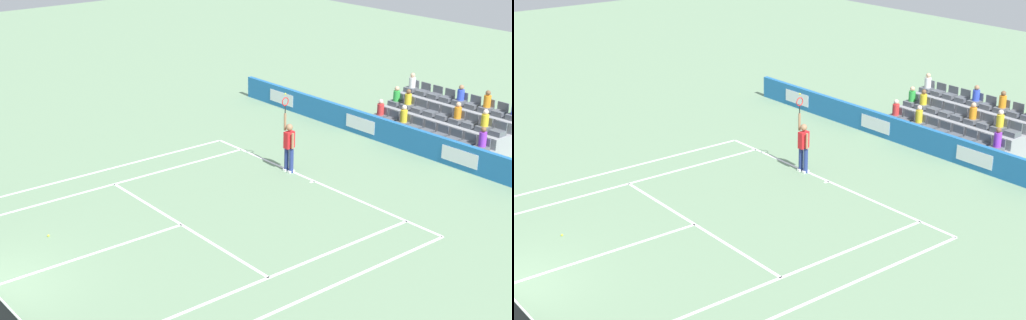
{
  "view_description": "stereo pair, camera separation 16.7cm",
  "coord_description": "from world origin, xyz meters",
  "views": [
    {
      "loc": [
        -17.51,
        4.87,
        9.96
      ],
      "look_at": [
        0.62,
        -9.8,
        1.1
      ],
      "focal_mm": 53.2,
      "sensor_mm": 36.0,
      "label": 1
    },
    {
      "loc": [
        -17.62,
        4.74,
        9.96
      ],
      "look_at": [
        0.62,
        -9.8,
        1.1
      ],
      "focal_mm": 53.2,
      "sensor_mm": 36.0,
      "label": 2
    }
  ],
  "objects": [
    {
      "name": "tennis_player",
      "position": [
        1.25,
        -11.8,
        0.99
      ],
      "size": [
        0.53,
        0.37,
        2.85
      ],
      "color": "navy",
      "rests_on": "ground"
    },
    {
      "name": "line_centre_service",
      "position": [
        0.0,
        -3.2,
        0.0
      ],
      "size": [
        0.1,
        6.4,
        0.01
      ],
      "primitive_type": "cube",
      "color": "white",
      "rests_on": "ground"
    },
    {
      "name": "loose_tennis_ball",
      "position": [
        1.78,
        -2.93,
        0.03
      ],
      "size": [
        0.07,
        0.07,
        0.07
      ],
      "primitive_type": "sphere",
      "color": "#D1E533",
      "rests_on": "ground"
    },
    {
      "name": "sponsor_barrier",
      "position": [
        0.0,
        -16.77,
        0.48
      ],
      "size": [
        19.44,
        0.22,
        0.96
      ],
      "color": "#1E66AD",
      "rests_on": "ground"
    },
    {
      "name": "line_baseline",
      "position": [
        0.0,
        -11.89,
        0.0
      ],
      "size": [
        10.97,
        0.1,
        0.01
      ],
      "primitive_type": "cube",
      "color": "white",
      "rests_on": "ground"
    },
    {
      "name": "stadium_stand",
      "position": [
        0.0,
        -19.09,
        0.56
      ],
      "size": [
        5.58,
        2.85,
        2.19
      ],
      "color": "gray",
      "rests_on": "ground"
    },
    {
      "name": "line_centre_mark",
      "position": [
        0.0,
        -11.79,
        0.0
      ],
      "size": [
        0.1,
        0.2,
        0.01
      ],
      "primitive_type": "cube",
      "color": "white",
      "rests_on": "ground"
    },
    {
      "name": "line_service",
      "position": [
        0.0,
        -6.4,
        0.0
      ],
      "size": [
        8.23,
        0.1,
        0.01
      ],
      "primitive_type": "cube",
      "color": "white",
      "rests_on": "ground"
    },
    {
      "name": "line_doubles_sideline_left",
      "position": [
        5.49,
        -5.95,
        0.0
      ],
      "size": [
        0.1,
        11.89,
        0.01
      ],
      "primitive_type": "cube",
      "color": "white",
      "rests_on": "ground"
    },
    {
      "name": "line_singles_sideline_left",
      "position": [
        4.12,
        -5.95,
        0.0
      ],
      "size": [
        0.1,
        11.89,
        0.01
      ],
      "primitive_type": "cube",
      "color": "white",
      "rests_on": "ground"
    },
    {
      "name": "line_doubles_sideline_right",
      "position": [
        -5.49,
        -5.95,
        0.0
      ],
      "size": [
        0.1,
        11.89,
        0.01
      ],
      "primitive_type": "cube",
      "color": "white",
      "rests_on": "ground"
    },
    {
      "name": "line_singles_sideline_right",
      "position": [
        -4.12,
        -5.95,
        0.0
      ],
      "size": [
        0.1,
        11.89,
        0.01
      ],
      "primitive_type": "cube",
      "color": "white",
      "rests_on": "ground"
    }
  ]
}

